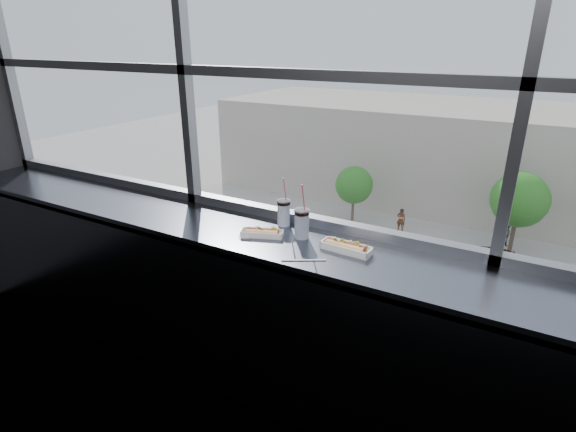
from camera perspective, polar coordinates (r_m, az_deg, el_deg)
The scene contains 23 objects.
wall_back_lower at distance 3.05m, azimuth 3.85°, elevation -10.89°, with size 6.00×6.00×0.00m, color black.
window_glass at distance 2.59m, azimuth 5.11°, elevation 24.04°, with size 6.00×6.00×0.00m, color silver.
window_mullions at distance 2.58m, azimuth 4.91°, elevation 24.07°, with size 6.00×0.08×2.40m, color gray, non-canonical shape.
counter at distance 2.58m, azimuth 1.48°, elevation -4.02°, with size 6.00×0.55×0.06m, color slate.
counter_fascia at distance 2.67m, azimuth -1.30°, elevation -16.26°, with size 6.00×0.04×1.04m, color slate.
hotdog_tray_left at distance 2.65m, azimuth -3.30°, elevation -2.09°, with size 0.26×0.16×0.06m.
hotdog_tray_right at distance 2.48m, azimuth 7.41°, elevation -3.87°, with size 0.29×0.11×0.07m.
soda_cup_left at distance 2.78m, azimuth -0.55°, elevation 0.61°, with size 0.09×0.09×0.31m.
soda_cup_right at distance 2.60m, azimuth 1.76°, elevation -0.79°, with size 0.09×0.09×0.33m.
loose_straw at distance 2.37m, azimuth 1.98°, elevation -5.63°, with size 0.01×0.01×0.23m, color white.
wrapper at distance 2.63m, azimuth -5.58°, elevation -2.61°, with size 0.09×0.06×0.02m, color silver.
plaza_ground at distance 47.71m, azimuth 26.82°, elevation 3.19°, with size 120.00×120.00×0.00m, color #B2ACA6.
street_asphalt at distance 25.95m, azimuth 23.08°, elevation -10.80°, with size 80.00×10.00×0.06m, color black.
far_sidewalk at distance 33.09m, azimuth 24.91°, elevation -3.99°, with size 80.00×6.00×0.04m, color #B2ACA6.
far_building at distance 41.38m, azimuth 27.20°, elevation 6.39°, with size 50.00×14.00×8.00m, color #B8AD9E.
car_near_c at distance 22.02m, azimuth 24.07°, elevation -14.17°, with size 5.60×2.33×1.87m, color #A9000F.
car_near_b at distance 23.43m, azimuth 4.58°, elevation -9.48°, with size 6.34×2.64×2.11m, color black.
car_far_b at distance 28.95m, azimuth 25.80°, elevation -5.24°, with size 6.64×2.77×2.21m, color #5E2B15.
car_near_a at distance 25.70m, azimuth -5.81°, elevation -6.82°, with size 5.64×2.35×1.88m, color gray.
pedestrian_a at distance 33.65m, azimuth 14.19°, elevation -0.17°, with size 0.92×0.69×2.07m, color #66605B.
pedestrian_b at distance 33.64m, azimuth 26.02°, elevation -2.00°, with size 0.82×0.62×1.85m, color #66605B.
tree_left at distance 33.96m, azimuth 8.39°, elevation 3.90°, with size 2.82×2.82×4.41m.
tree_center at distance 31.77m, azimuth 27.33°, elevation 1.83°, with size 3.53×3.53×5.52m.
Camera 1 is at (1.08, -0.84, 2.19)m, focal length 28.00 mm.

